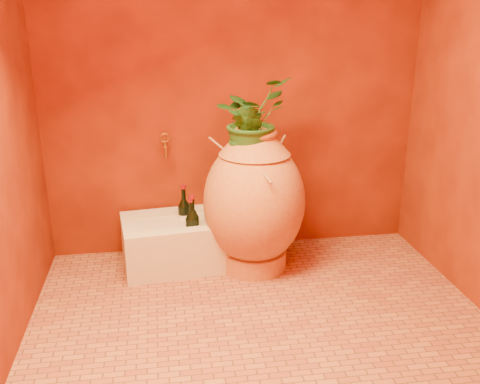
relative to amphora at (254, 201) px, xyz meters
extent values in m
plane|color=#9A5832|center=(-0.07, -0.64, -0.46)|extent=(2.50, 2.50, 0.00)
cube|color=#511304|center=(-0.07, 0.36, 0.79)|extent=(2.50, 0.02, 2.50)
cylinder|color=#B67E33|center=(0.00, 0.00, -0.40)|extent=(0.54, 0.54, 0.12)
ellipsoid|color=#B67E33|center=(0.00, 0.00, -0.01)|extent=(0.82, 0.82, 0.81)
cone|color=#B67E33|center=(0.00, 0.00, 0.37)|extent=(0.57, 0.57, 0.12)
torus|color=#B67E33|center=(0.00, 0.00, 0.44)|extent=(0.35, 0.35, 0.05)
cylinder|color=olive|center=(-0.08, -0.05, 0.25)|extent=(0.39, 0.30, 0.30)
cylinder|color=olive|center=(-0.02, -0.12, 0.29)|extent=(0.13, 0.43, 0.15)
cylinder|color=olive|center=(0.10, -0.08, 0.31)|extent=(0.22, 0.30, 0.20)
cube|color=beige|center=(-0.49, 0.11, -0.32)|extent=(0.74, 0.54, 0.29)
cube|color=beige|center=(-0.49, 0.30, -0.16)|extent=(0.70, 0.17, 0.03)
cube|color=beige|center=(-0.49, -0.07, -0.16)|extent=(0.70, 0.17, 0.03)
cube|color=beige|center=(-0.79, 0.11, -0.16)|extent=(0.12, 0.30, 0.03)
cube|color=beige|center=(-0.19, 0.11, -0.16)|extent=(0.12, 0.30, 0.03)
cylinder|color=black|center=(-0.40, 0.02, -0.19)|extent=(0.07, 0.07, 0.18)
cone|color=black|center=(-0.40, 0.02, -0.08)|extent=(0.07, 0.07, 0.05)
cylinder|color=black|center=(-0.40, 0.02, -0.02)|extent=(0.03, 0.03, 0.07)
cylinder|color=maroon|center=(-0.40, 0.02, 0.02)|extent=(0.03, 0.03, 0.02)
cylinder|color=silver|center=(-0.40, 0.02, -0.19)|extent=(0.08, 0.08, 0.08)
cylinder|color=black|center=(-0.43, 0.21, -0.19)|extent=(0.08, 0.08, 0.19)
cone|color=black|center=(-0.43, 0.21, -0.06)|extent=(0.08, 0.08, 0.05)
cylinder|color=black|center=(-0.43, 0.21, 0.00)|extent=(0.03, 0.03, 0.07)
cylinder|color=maroon|center=(-0.43, 0.21, 0.05)|extent=(0.03, 0.03, 0.03)
cylinder|color=silver|center=(-0.43, 0.21, -0.19)|extent=(0.08, 0.08, 0.08)
cylinder|color=black|center=(-0.39, 0.02, -0.19)|extent=(0.08, 0.08, 0.19)
cone|color=black|center=(-0.39, 0.02, -0.07)|extent=(0.08, 0.08, 0.05)
cylinder|color=black|center=(-0.39, 0.02, -0.01)|extent=(0.03, 0.03, 0.07)
cylinder|color=maroon|center=(-0.39, 0.02, 0.04)|extent=(0.03, 0.03, 0.03)
cylinder|color=silver|center=(-0.39, 0.02, -0.19)|extent=(0.08, 0.08, 0.08)
cylinder|color=olive|center=(-0.54, 0.30, 0.31)|extent=(0.02, 0.13, 0.02)
cylinder|color=olive|center=(-0.54, 0.24, 0.28)|extent=(0.02, 0.02, 0.07)
torus|color=olive|center=(-0.54, 0.30, 0.36)|extent=(0.07, 0.01, 0.07)
cylinder|color=olive|center=(-0.54, 0.30, 0.33)|extent=(0.01, 0.01, 0.05)
imported|color=#1D4E1C|center=(-0.02, 0.01, 0.52)|extent=(0.59, 0.59, 0.50)
imported|color=#1D4E1C|center=(-0.06, -0.03, 0.43)|extent=(0.27, 0.27, 0.39)
camera|label=1|loc=(-0.57, -3.12, 1.16)|focal=40.00mm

